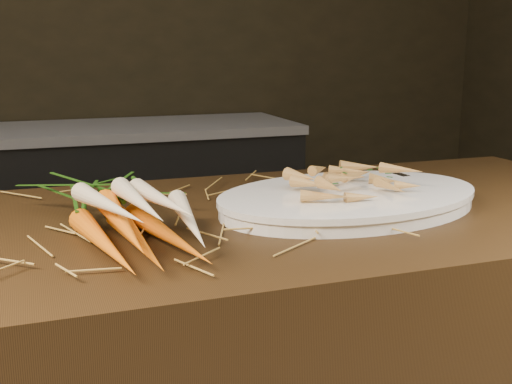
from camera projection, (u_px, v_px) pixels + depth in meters
back_counter at (98, 217)px, 2.93m from camera, size 1.82×0.62×0.84m
straw_bedding at (16, 230)px, 1.00m from camera, size 1.40×0.60×0.02m
root_veg_bunch at (114, 198)px, 1.05m from camera, size 0.22×0.54×0.10m
serving_platter at (350, 201)px, 1.17m from camera, size 0.55×0.41×0.03m
roasted_veg_heap at (350, 179)px, 1.16m from camera, size 0.27×0.22×0.06m
serving_fork at (433, 185)px, 1.23m from camera, size 0.04×0.19×0.00m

